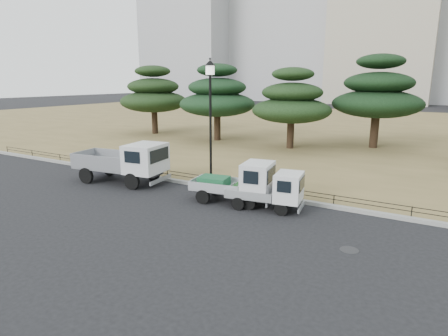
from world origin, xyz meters
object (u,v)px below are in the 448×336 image
Objects in this scene: truck_large at (125,161)px; truck_kei_front at (238,182)px; street_lamp at (210,102)px; truck_kei_rear at (270,191)px; tarp_pile at (112,163)px.

truck_large is 1.38× the size of truck_kei_front.
truck_kei_front is at bearing -33.99° from street_lamp.
truck_kei_rear is (8.30, -0.04, -0.39)m from truck_large.
truck_kei_front is (6.74, 0.03, -0.26)m from truck_large.
truck_large is 6.75m from truck_kei_front.
street_lamp reaches higher than truck_large.
truck_kei_front is at bearing 169.00° from truck_kei_rear.
truck_kei_front reaches higher than truck_kei_rear.
street_lamp is at bearing 0.80° from tarp_pile.
truck_kei_rear is 5.58m from street_lamp.
truck_kei_front is 0.61× the size of street_lamp.
truck_large is 3.90× the size of tarp_pile.
truck_kei_rear is at bearing -8.42° from tarp_pile.
truck_kei_rear is (1.55, -0.07, -0.13)m from truck_kei_front.
street_lamp reaches higher than truck_kei_rear.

